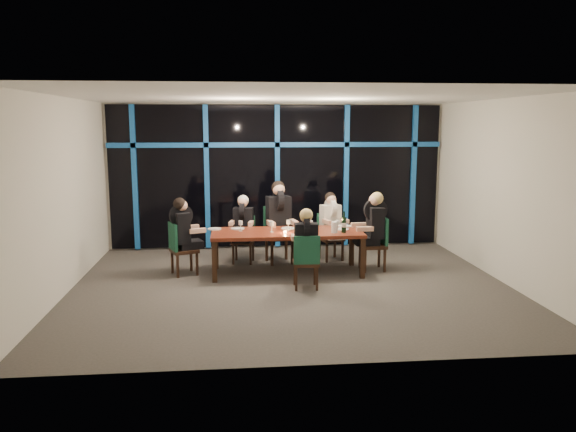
{
  "coord_description": "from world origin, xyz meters",
  "views": [
    {
      "loc": [
        -0.91,
        -8.69,
        2.6
      ],
      "look_at": [
        0.0,
        0.6,
        1.05
      ],
      "focal_mm": 35.0,
      "sensor_mm": 36.0,
      "label": 1
    }
  ],
  "objects_px": {
    "chair_far_right": "(329,234)",
    "diner_far_left": "(243,219)",
    "chair_near_mid": "(306,259)",
    "diner_near_mid": "(306,236)",
    "diner_end_right": "(373,220)",
    "chair_end_left": "(179,246)",
    "chair_end_right": "(377,241)",
    "diner_end_left": "(183,225)",
    "dining_table": "(287,235)",
    "wine_bottle": "(344,224)",
    "chair_far_mid": "(278,231)",
    "diner_far_mid": "(279,210)",
    "chair_far_left": "(244,236)",
    "water_pitcher": "(334,227)",
    "diner_far_right": "(331,216)"
  },
  "relations": [
    {
      "from": "chair_far_right",
      "to": "diner_far_left",
      "type": "relative_size",
      "value": 1.05
    },
    {
      "from": "chair_near_mid",
      "to": "diner_near_mid",
      "type": "distance_m",
      "value": 0.36
    },
    {
      "from": "chair_near_mid",
      "to": "diner_end_right",
      "type": "distance_m",
      "value": 1.76
    },
    {
      "from": "chair_far_right",
      "to": "chair_end_left",
      "type": "xyz_separation_m",
      "value": [
        -2.76,
        -0.9,
        0.02
      ]
    },
    {
      "from": "chair_end_right",
      "to": "diner_end_left",
      "type": "xyz_separation_m",
      "value": [
        -3.4,
        0.02,
        0.34
      ]
    },
    {
      "from": "dining_table",
      "to": "wine_bottle",
      "type": "height_order",
      "value": "wine_bottle"
    },
    {
      "from": "chair_end_left",
      "to": "wine_bottle",
      "type": "bearing_deg",
      "value": -117.07
    },
    {
      "from": "diner_end_left",
      "to": "wine_bottle",
      "type": "bearing_deg",
      "value": -117.81
    },
    {
      "from": "chair_far_mid",
      "to": "diner_far_left",
      "type": "distance_m",
      "value": 0.7
    },
    {
      "from": "chair_far_mid",
      "to": "chair_end_right",
      "type": "xyz_separation_m",
      "value": [
        1.71,
        -0.79,
        -0.05
      ]
    },
    {
      "from": "diner_end_left",
      "to": "chair_near_mid",
      "type": "bearing_deg",
      "value": -139.88
    },
    {
      "from": "chair_near_mid",
      "to": "diner_far_mid",
      "type": "height_order",
      "value": "diner_far_mid"
    },
    {
      "from": "chair_far_mid",
      "to": "wine_bottle",
      "type": "bearing_deg",
      "value": -57.53
    },
    {
      "from": "chair_end_left",
      "to": "chair_near_mid",
      "type": "xyz_separation_m",
      "value": [
        2.06,
        -1.06,
        -0.02
      ]
    },
    {
      "from": "chair_far_left",
      "to": "dining_table",
      "type": "bearing_deg",
      "value": -41.03
    },
    {
      "from": "diner_end_left",
      "to": "water_pitcher",
      "type": "height_order",
      "value": "diner_end_left"
    },
    {
      "from": "diner_far_right",
      "to": "dining_table",
      "type": "bearing_deg",
      "value": -152.28
    },
    {
      "from": "chair_near_mid",
      "to": "diner_end_right",
      "type": "height_order",
      "value": "diner_end_right"
    },
    {
      "from": "wine_bottle",
      "to": "water_pitcher",
      "type": "relative_size",
      "value": 1.94
    },
    {
      "from": "chair_near_mid",
      "to": "diner_far_right",
      "type": "distance_m",
      "value": 2.05
    },
    {
      "from": "dining_table",
      "to": "diner_end_left",
      "type": "xyz_separation_m",
      "value": [
        -1.78,
        0.1,
        0.2
      ]
    },
    {
      "from": "diner_far_right",
      "to": "diner_far_left",
      "type": "bearing_deg",
      "value": 165.59
    },
    {
      "from": "chair_end_left",
      "to": "chair_end_right",
      "type": "height_order",
      "value": "chair_end_right"
    },
    {
      "from": "chair_far_right",
      "to": "diner_far_right",
      "type": "xyz_separation_m",
      "value": [
        0.02,
        -0.07,
        0.35
      ]
    },
    {
      "from": "dining_table",
      "to": "chair_end_left",
      "type": "bearing_deg",
      "value": 177.75
    },
    {
      "from": "chair_far_mid",
      "to": "water_pitcher",
      "type": "relative_size",
      "value": 5.55
    },
    {
      "from": "chair_end_right",
      "to": "chair_far_right",
      "type": "bearing_deg",
      "value": -142.74
    },
    {
      "from": "diner_end_left",
      "to": "wine_bottle",
      "type": "relative_size",
      "value": 2.44
    },
    {
      "from": "wine_bottle",
      "to": "diner_end_left",
      "type": "bearing_deg",
      "value": 173.48
    },
    {
      "from": "dining_table",
      "to": "chair_end_right",
      "type": "distance_m",
      "value": 1.63
    },
    {
      "from": "diner_far_left",
      "to": "diner_far_right",
      "type": "height_order",
      "value": "diner_far_right"
    },
    {
      "from": "chair_end_left",
      "to": "chair_far_right",
      "type": "bearing_deg",
      "value": -93.34
    },
    {
      "from": "dining_table",
      "to": "chair_end_left",
      "type": "height_order",
      "value": "chair_end_left"
    },
    {
      "from": "chair_end_left",
      "to": "chair_near_mid",
      "type": "bearing_deg",
      "value": -138.4
    },
    {
      "from": "diner_far_mid",
      "to": "diner_end_right",
      "type": "bearing_deg",
      "value": -35.18
    },
    {
      "from": "chair_end_left",
      "to": "diner_far_right",
      "type": "bearing_deg",
      "value": -94.83
    },
    {
      "from": "chair_near_mid",
      "to": "water_pitcher",
      "type": "distance_m",
      "value": 1.02
    },
    {
      "from": "chair_far_right",
      "to": "diner_end_right",
      "type": "relative_size",
      "value": 0.95
    },
    {
      "from": "dining_table",
      "to": "water_pitcher",
      "type": "distance_m",
      "value": 0.84
    },
    {
      "from": "chair_far_mid",
      "to": "wine_bottle",
      "type": "relative_size",
      "value": 2.86
    },
    {
      "from": "chair_far_left",
      "to": "diner_end_right",
      "type": "xyz_separation_m",
      "value": [
        2.27,
        -0.84,
        0.43
      ]
    },
    {
      "from": "diner_far_mid",
      "to": "water_pitcher",
      "type": "xyz_separation_m",
      "value": [
        0.86,
        -1.0,
        -0.16
      ]
    },
    {
      "from": "diner_end_right",
      "to": "wine_bottle",
      "type": "bearing_deg",
      "value": -65.08
    },
    {
      "from": "chair_near_mid",
      "to": "wine_bottle",
      "type": "height_order",
      "value": "wine_bottle"
    },
    {
      "from": "chair_far_left",
      "to": "water_pitcher",
      "type": "height_order",
      "value": "water_pitcher"
    },
    {
      "from": "chair_far_mid",
      "to": "wine_bottle",
      "type": "xyz_separation_m",
      "value": [
        1.05,
        -1.08,
        0.3
      ]
    },
    {
      "from": "diner_far_right",
      "to": "diner_end_right",
      "type": "xyz_separation_m",
      "value": [
        0.61,
        -0.82,
        0.06
      ]
    },
    {
      "from": "diner_end_right",
      "to": "diner_near_mid",
      "type": "xyz_separation_m",
      "value": [
        -1.33,
        -0.99,
        -0.07
      ]
    },
    {
      "from": "diner_near_mid",
      "to": "chair_end_right",
      "type": "bearing_deg",
      "value": -143.04
    },
    {
      "from": "chair_far_right",
      "to": "diner_end_right",
      "type": "bearing_deg",
      "value": -70.78
    }
  ]
}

